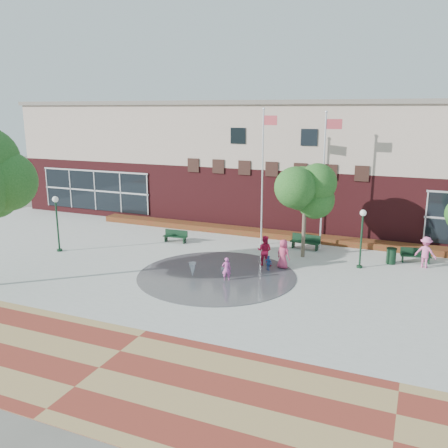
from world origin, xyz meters
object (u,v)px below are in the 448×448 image
at_px(flagpole_right, 324,174).
at_px(trash_can, 391,256).
at_px(flagpole_left, 263,171).
at_px(bench_left, 175,239).
at_px(child_splash, 227,269).

bearing_deg(flagpole_right, trash_can, -19.36).
xyz_separation_m(flagpole_left, trash_can, (8.02, -0.87, -4.37)).
bearing_deg(bench_left, flagpole_left, 14.20).
distance_m(flagpole_left, flagpole_right, 3.76).
bearing_deg(bench_left, trash_can, 0.57).
height_order(bench_left, trash_can, trash_can).
bearing_deg(trash_can, flagpole_right, 160.40).
height_order(flagpole_right, trash_can, flagpole_right).
distance_m(flagpole_left, bench_left, 7.32).
bearing_deg(child_splash, trash_can, -166.15).
relative_size(flagpole_left, trash_can, 9.30).
relative_size(trash_can, child_splash, 0.75).
xyz_separation_m(bench_left, child_splash, (5.88, -5.34, 0.36)).
bearing_deg(child_splash, flagpole_left, -111.67).
height_order(flagpole_right, child_splash, flagpole_right).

